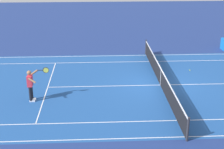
{
  "coord_description": "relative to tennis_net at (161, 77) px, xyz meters",
  "views": [
    {
      "loc": [
        3.63,
        17.25,
        7.47
      ],
      "look_at": [
        2.8,
        0.51,
        0.9
      ],
      "focal_mm": 53.15,
      "sensor_mm": 36.0,
      "label": 1
    }
  ],
  "objects": [
    {
      "name": "court_line_markings",
      "position": [
        0.0,
        0.0,
        -0.49
      ],
      "size": [
        23.85,
        11.05,
        0.01
      ],
      "color": "white",
      "rests_on": "ground_plane"
    },
    {
      "name": "tennis_player_near",
      "position": [
        6.96,
        1.68,
        0.44
      ],
      "size": [
        1.07,
        0.78,
        1.7
      ],
      "color": "black",
      "rests_on": "ground_plane"
    },
    {
      "name": "court_slab",
      "position": [
        0.0,
        0.0,
        -0.49
      ],
      "size": [
        24.2,
        11.4,
        0.0
      ],
      "primitive_type": "cube",
      "color": "#1E4C93",
      "rests_on": "ground_plane"
    },
    {
      "name": "tennis_net",
      "position": [
        0.0,
        0.0,
        0.0
      ],
      "size": [
        0.1,
        11.7,
        1.08
      ],
      "color": "#2D2D33",
      "rests_on": "ground_plane"
    },
    {
      "name": "ground_plane",
      "position": [
        0.0,
        0.0,
        -0.49
      ],
      "size": [
        60.0,
        60.0,
        0.0
      ],
      "primitive_type": "plane",
      "color": "navy"
    },
    {
      "name": "tennis_ball",
      "position": [
        -2.3,
        -2.21,
        -0.46
      ],
      "size": [
        0.07,
        0.07,
        0.07
      ],
      "primitive_type": "sphere",
      "color": "#CCE01E",
      "rests_on": "ground_plane"
    }
  ]
}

